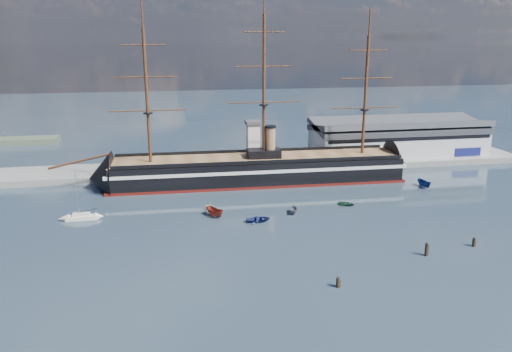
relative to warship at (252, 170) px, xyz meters
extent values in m
plane|color=#283743|center=(-0.19, -20.00, -4.04)|extent=(600.00, 600.00, 0.00)
cube|color=slate|center=(9.81, 16.00, -4.04)|extent=(180.00, 18.00, 2.00)
cube|color=#B7BABC|center=(57.81, 20.00, 2.96)|extent=(62.00, 20.00, 10.00)
cube|color=#3F4247|center=(57.81, 20.00, 8.56)|extent=(63.00, 21.00, 2.00)
cube|color=silver|center=(2.81, 13.00, 4.96)|extent=(4.00, 4.00, 14.00)
cube|color=#3F4247|center=(2.81, 13.00, 12.46)|extent=(5.00, 5.00, 1.00)
cube|color=black|center=(1.73, 0.00, -0.04)|extent=(88.37, 18.16, 7.00)
cube|color=silver|center=(1.73, 0.00, 1.16)|extent=(90.37, 18.45, 1.00)
cube|color=#54110D|center=(1.73, 0.00, -3.69)|extent=(90.37, 18.41, 0.90)
cone|color=black|center=(-44.77, 0.00, -0.34)|extent=(14.38, 16.02, 15.68)
cone|color=black|center=(48.23, 0.00, -0.34)|extent=(11.38, 15.95, 15.68)
cube|color=brown|center=(1.73, 0.00, 3.56)|extent=(88.34, 16.88, 0.40)
cube|color=black|center=(3.73, 0.00, 4.96)|extent=(10.14, 6.24, 2.50)
cylinder|color=#9E6C4C|center=(5.73, 0.00, 8.46)|extent=(3.20, 3.20, 9.00)
cylinder|color=#381E0F|center=(-50.27, 0.00, 4.96)|extent=(17.76, 1.14, 4.43)
cylinder|color=#381E0F|center=(-30.27, 0.00, 22.76)|extent=(0.90, 0.90, 38.00)
cylinder|color=#381E0F|center=(3.73, 0.00, 24.76)|extent=(0.90, 0.90, 42.00)
cylinder|color=#381E0F|center=(35.73, 0.00, 21.76)|extent=(0.90, 0.90, 36.00)
cube|color=silver|center=(-46.98, -24.64, -3.53)|extent=(7.63, 2.31, 1.01)
cube|color=silver|center=(-46.98, -24.64, -2.72)|extent=(4.07, 1.66, 0.81)
cylinder|color=#B2B2B7|center=(-47.49, -24.64, 2.56)|extent=(0.16, 0.16, 11.16)
imported|color=maroon|center=(-14.46, -28.58, -4.04)|extent=(7.40, 5.90, 2.83)
imported|color=navy|center=(-4.44, -34.07, -4.04)|extent=(1.75, 3.82, 1.74)
imported|color=slate|center=(5.49, -30.23, -4.04)|extent=(5.24, 2.77, 1.99)
imported|color=white|center=(-15.06, -23.98, -4.04)|extent=(7.08, 6.10, 2.43)
imported|color=#153925|center=(20.91, -26.42, -4.04)|extent=(2.49, 2.86, 1.28)
imported|color=navy|center=(49.83, -14.81, -4.04)|extent=(7.01, 3.37, 2.69)
cylinder|color=black|center=(3.28, -69.21, -4.04)|extent=(0.64, 0.64, 2.68)
cylinder|color=black|center=(25.66, -59.76, -4.04)|extent=(0.64, 0.64, 3.53)
cylinder|color=black|center=(38.09, -57.31, -4.04)|extent=(0.64, 0.64, 2.68)
camera|label=1|loc=(-26.08, -145.95, 39.30)|focal=35.00mm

